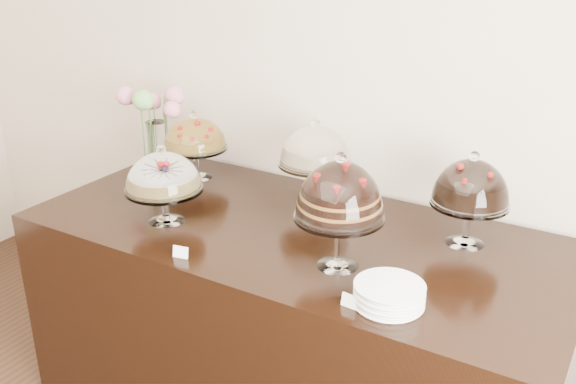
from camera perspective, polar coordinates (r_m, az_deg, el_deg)
The scene contains 11 objects.
wall_back at distance 2.92m, azimuth 4.30°, elevation 11.96°, with size 5.00×0.04×3.00m, color beige.
display_counter at distance 2.82m, azimuth 0.53°, elevation -11.60°, with size 2.20×1.00×0.90m, color black.
cake_stand_sugar_sponge at distance 2.64m, azimuth -11.04°, elevation 1.45°, with size 0.32×0.32×0.33m.
cake_stand_choco_layer at distance 2.21m, azimuth 4.62°, elevation -0.25°, with size 0.32×0.32×0.43m.
cake_stand_cheesecake at distance 2.74m, azimuth 2.43°, elevation 3.79°, with size 0.32×0.32×0.39m.
cake_stand_dark_choco at distance 2.48m, azimuth 15.96°, elevation 0.45°, with size 0.30×0.30×0.37m.
cake_stand_fruit_tart at distance 3.10m, azimuth -8.29°, elevation 4.89°, with size 0.31×0.31×0.33m.
flower_vase at distance 3.27m, azimuth -11.77°, elevation 6.45°, with size 0.30×0.29×0.42m.
plate_stack at distance 2.11m, azimuth 8.98°, elevation -9.01°, with size 0.22×0.22×0.07m.
price_card_left at distance 2.40m, azimuth -9.54°, elevation -5.29°, with size 0.06×0.01×0.04m, color white.
price_card_right at distance 2.09m, azimuth 5.52°, elevation -9.64°, with size 0.06×0.01×0.04m, color white.
Camera 1 is at (1.29, 0.43, 2.02)m, focal length 40.00 mm.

